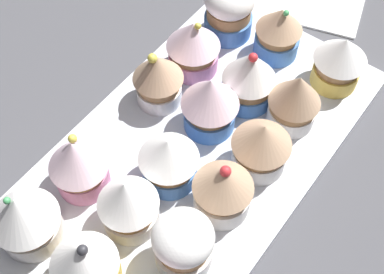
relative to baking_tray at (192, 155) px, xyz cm
name	(u,v)px	position (x,y,z in cm)	size (l,w,h in cm)	color
ground_plane	(192,164)	(0.00, 0.00, -2.10)	(180.00, 180.00, 3.00)	#4C4C51
baking_tray	(192,155)	(0.00, 0.00, 0.00)	(46.19, 25.13, 1.20)	silver
cupcake_0	(229,9)	(-17.18, -7.27, 4.43)	(6.17, 6.17, 7.56)	#477AC6
cupcake_1	(193,45)	(-9.84, -7.23, 4.38)	(6.37, 6.37, 7.55)	pink
cupcake_2	(158,77)	(-3.59, -7.44, 4.47)	(5.76, 5.76, 7.67)	white
cupcake_3	(78,164)	(9.87, -6.78, 4.59)	(6.07, 6.07, 7.92)	pink
cupcake_4	(24,218)	(17.13, -6.77, 4.51)	(6.67, 6.67, 7.72)	white
cupcake_5	(279,31)	(-17.89, -0.55, 4.19)	(5.62, 5.62, 7.29)	#477AC6
cupcake_6	(249,77)	(-9.79, 0.61, 4.44)	(6.13, 6.13, 7.93)	#477AC6
cupcake_7	(210,102)	(-4.11, -0.68, 4.71)	(6.37, 6.37, 7.75)	#477AC6
cupcake_8	(169,160)	(3.89, 0.06, 4.23)	(6.26, 6.26, 6.94)	#477AC6
cupcake_9	(131,205)	(10.13, 0.38, 4.54)	(6.04, 6.04, 7.60)	white
cupcake_10	(84,263)	(16.94, 0.64, 4.25)	(6.36, 6.36, 7.42)	#EFC651
cupcake_11	(340,60)	(-18.13, 7.49, 4.35)	(6.18, 6.18, 7.06)	#EFC651
cupcake_12	(295,99)	(-10.06, 6.33, 4.54)	(5.75, 5.75, 7.59)	white
cupcake_13	(261,145)	(-3.15, 6.53, 4.25)	(6.30, 6.30, 7.00)	white
cupcake_14	(223,189)	(3.34, 6.28, 4.28)	(6.09, 6.09, 7.50)	white
cupcake_15	(183,243)	(10.07, 6.58, 4.15)	(5.79, 5.79, 6.95)	white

